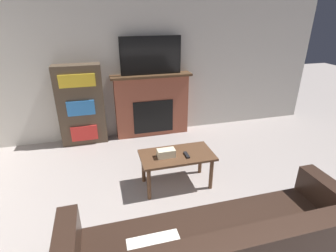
{
  "coord_description": "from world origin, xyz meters",
  "views": [
    {
      "loc": [
        -0.78,
        -0.52,
        2.14
      ],
      "look_at": [
        0.05,
        2.54,
        0.73
      ],
      "focal_mm": 28.0,
      "sensor_mm": 36.0,
      "label": 1
    }
  ],
  "objects_px": {
    "tv": "(151,56)",
    "coffee_table": "(177,159)",
    "bookshelf": "(81,105)",
    "fireplace": "(152,105)"
  },
  "relations": [
    {
      "from": "tv",
      "to": "coffee_table",
      "type": "relative_size",
      "value": 1.11
    },
    {
      "from": "fireplace",
      "to": "coffee_table",
      "type": "xyz_separation_m",
      "value": [
        -0.03,
        -1.64,
        -0.17
      ]
    },
    {
      "from": "bookshelf",
      "to": "coffee_table",
      "type": "bearing_deg",
      "value": -53.76
    },
    {
      "from": "tv",
      "to": "fireplace",
      "type": "bearing_deg",
      "value": 90.0
    },
    {
      "from": "fireplace",
      "to": "tv",
      "type": "height_order",
      "value": "tv"
    },
    {
      "from": "fireplace",
      "to": "tv",
      "type": "relative_size",
      "value": 1.36
    },
    {
      "from": "tv",
      "to": "coffee_table",
      "type": "distance_m",
      "value": 1.93
    },
    {
      "from": "bookshelf",
      "to": "tv",
      "type": "bearing_deg",
      "value": 0.12
    },
    {
      "from": "fireplace",
      "to": "tv",
      "type": "xyz_separation_m",
      "value": [
        0.0,
        -0.02,
        0.88
      ]
    },
    {
      "from": "coffee_table",
      "to": "bookshelf",
      "type": "relative_size",
      "value": 0.69
    }
  ]
}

